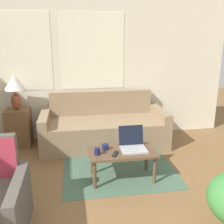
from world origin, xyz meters
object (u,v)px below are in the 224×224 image
(coffee_table, at_px, (122,155))
(cup_navy, at_px, (97,151))
(couch, at_px, (104,129))
(tv_remote, at_px, (115,154))
(table_lamp, at_px, (15,86))
(laptop, at_px, (133,144))
(cup_yellow, at_px, (105,147))

(coffee_table, relative_size, cup_navy, 9.64)
(couch, distance_m, tv_remote, 1.31)
(couch, height_order, table_lamp, table_lamp)
(table_lamp, height_order, laptop, table_lamp)
(table_lamp, bearing_deg, laptop, -38.22)
(cup_navy, distance_m, tv_remote, 0.22)
(table_lamp, xyz_separation_m, cup_navy, (1.18, -1.42, -0.59))
(table_lamp, distance_m, cup_yellow, 1.92)
(table_lamp, distance_m, cup_navy, 1.94)
(cup_navy, distance_m, cup_yellow, 0.18)
(cup_navy, bearing_deg, coffee_table, 9.63)
(table_lamp, relative_size, cup_yellow, 6.78)
(couch, bearing_deg, cup_yellow, -96.30)
(couch, relative_size, table_lamp, 3.61)
(couch, bearing_deg, table_lamp, 173.73)
(laptop, height_order, tv_remote, laptop)
(laptop, bearing_deg, cup_yellow, 177.38)
(couch, height_order, coffee_table, couch)
(table_lamp, distance_m, laptop, 2.18)
(coffee_table, relative_size, tv_remote, 5.51)
(coffee_table, distance_m, tv_remote, 0.16)
(laptop, bearing_deg, coffee_table, -156.72)
(table_lamp, height_order, cup_yellow, table_lamp)
(coffee_table, bearing_deg, cup_navy, -170.37)
(couch, bearing_deg, tv_remote, -91.07)
(coffee_table, bearing_deg, cup_yellow, 159.57)
(laptop, bearing_deg, cup_navy, -165.98)
(table_lamp, height_order, cup_navy, table_lamp)
(coffee_table, distance_m, laptop, 0.20)
(table_lamp, distance_m, tv_remote, 2.11)
(table_lamp, distance_m, coffee_table, 2.15)
(coffee_table, height_order, cup_navy, cup_navy)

